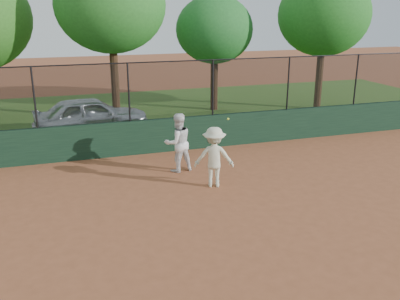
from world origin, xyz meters
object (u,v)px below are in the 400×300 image
object	(u,v)px
tree_3	(215,30)
tree_4	(324,15)
parked_car	(91,116)
tree_2	(111,5)
player_second	(178,143)
player_main	(214,157)

from	to	relation	value
tree_3	tree_4	world-z (taller)	tree_4
tree_4	parked_car	bearing A→B (deg)	-172.83
tree_4	tree_2	bearing A→B (deg)	174.69
parked_car	player_second	bearing A→B (deg)	-162.36
parked_car	player_main	size ratio (longest dim) A/B	2.16
parked_car	tree_4	xyz separation A→B (m)	(11.28, 1.42, 3.79)
parked_car	tree_3	bearing A→B (deg)	-71.05
tree_2	tree_4	distance (m)	10.03
player_main	tree_3	bearing A→B (deg)	70.50
player_second	tree_3	bearing A→B (deg)	-127.34
tree_2	player_main	bearing A→B (deg)	-80.16
player_main	tree_4	size ratio (longest dim) A/B	0.32
player_second	tree_4	world-z (taller)	tree_4
parked_car	player_second	distance (m)	5.60
player_main	tree_3	world-z (taller)	tree_3
tree_2	parked_car	bearing A→B (deg)	-119.05
player_main	tree_2	world-z (taller)	tree_2
player_second	tree_4	distance (m)	11.77
tree_4	player_main	bearing A→B (deg)	-136.17
player_second	player_main	bearing A→B (deg)	102.62
tree_3	tree_4	bearing A→B (deg)	-15.88
player_main	tree_2	xyz separation A→B (m)	(-1.56, 9.01, 4.13)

